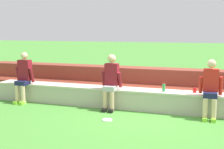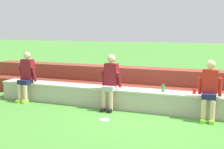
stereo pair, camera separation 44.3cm
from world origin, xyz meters
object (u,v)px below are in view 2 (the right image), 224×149
Objects in this scene: person_far_left at (26,75)px; frisbee at (104,120)px; person_center at (210,89)px; water_bottle_near_left at (163,88)px; person_left_of_center at (110,81)px; plastic_cup_left_end at (194,91)px.

person_far_left reaches higher than frisbee.
person_center reaches higher than water_bottle_near_left.
person_left_of_center is (2.52, 0.02, 0.01)m from person_far_left.
person_center is 1.10m from water_bottle_near_left.
water_bottle_near_left is (-1.07, 0.24, -0.10)m from person_center.
water_bottle_near_left is (1.29, 0.21, -0.13)m from person_left_of_center.
person_far_left reaches higher than water_bottle_near_left.
plastic_cup_left_end is at bearing 4.11° from person_far_left.
plastic_cup_left_end is (-0.35, 0.33, -0.14)m from person_center.
person_center is 0.50m from plastic_cup_left_end.
frisbee is (-1.08, -1.09, -0.60)m from water_bottle_near_left.
person_left_of_center reaches higher than frisbee.
plastic_cup_left_end is at bearing 33.35° from frisbee.
person_center is at bearing -0.05° from person_far_left.
person_left_of_center is at bearing -170.88° from water_bottle_near_left.
person_center is at bearing -12.35° from water_bottle_near_left.
person_left_of_center is 6.07× the size of frisbee.
person_center is at bearing -0.69° from person_left_of_center.
plastic_cup_left_end is 2.23m from frisbee.
person_far_left is 1.03× the size of person_center.
person_left_of_center reaches higher than person_far_left.
person_left_of_center is at bearing -171.50° from plastic_cup_left_end.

